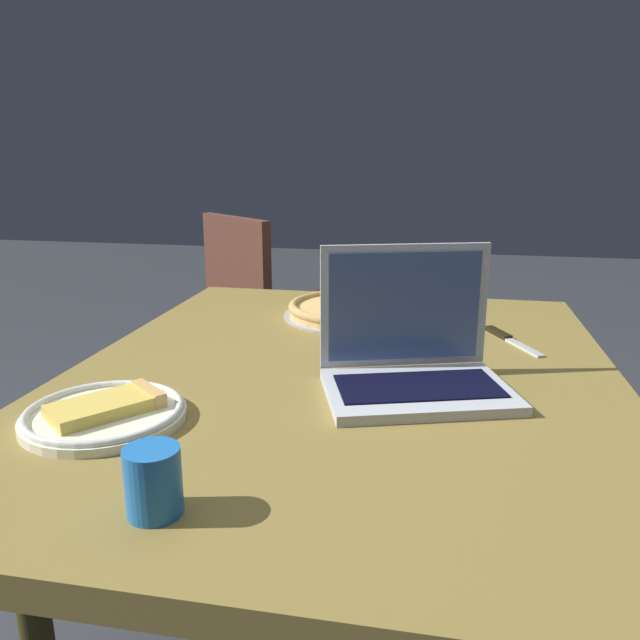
{
  "coord_description": "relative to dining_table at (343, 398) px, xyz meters",
  "views": [
    {
      "loc": [
        1.1,
        0.17,
        1.14
      ],
      "look_at": [
        -0.02,
        -0.05,
        0.82
      ],
      "focal_mm": 34.91,
      "sensor_mm": 36.0,
      "label": 1
    }
  ],
  "objects": [
    {
      "name": "pizza_tray",
      "position": [
        -0.39,
        -0.04,
        0.08
      ],
      "size": [
        0.34,
        0.34,
        0.04
      ],
      "color": "#9F9DA6",
      "rests_on": "dining_table"
    },
    {
      "name": "laptop",
      "position": [
        0.07,
        0.13,
        0.11
      ],
      "size": [
        0.3,
        0.36,
        0.24
      ],
      "color": "silver",
      "rests_on": "dining_table"
    },
    {
      "name": "table_knife",
      "position": [
        -0.26,
        0.32,
        0.06
      ],
      "size": [
        0.2,
        0.11,
        0.01
      ],
      "color": "#B5BEBB",
      "rests_on": "dining_table"
    },
    {
      "name": "chair_near",
      "position": [
        -0.93,
        -0.62,
        -0.16
      ],
      "size": [
        0.57,
        0.57,
        0.91
      ],
      "color": "#563024",
      "rests_on": "ground_plane"
    },
    {
      "name": "pizza_plate",
      "position": [
        0.3,
        -0.32,
        0.07
      ],
      "size": [
        0.25,
        0.25,
        0.04
      ],
      "color": "white",
      "rests_on": "dining_table"
    },
    {
      "name": "drink_cup",
      "position": [
        0.52,
        -0.14,
        0.1
      ],
      "size": [
        0.07,
        0.07,
        0.08
      ],
      "color": "blue",
      "rests_on": "dining_table"
    },
    {
      "name": "dining_table",
      "position": [
        0.0,
        0.0,
        0.0
      ],
      "size": [
        1.29,
        1.03,
        0.73
      ],
      "color": "olive",
      "rests_on": "ground_plane"
    }
  ]
}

